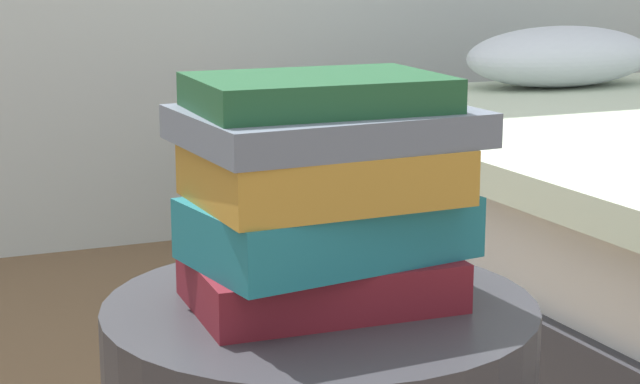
% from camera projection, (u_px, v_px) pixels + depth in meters
% --- Properties ---
extents(book_maroon, '(0.27, 0.18, 0.05)m').
position_uv_depth(book_maroon, '(318.00, 280.00, 1.11)').
color(book_maroon, maroon).
rests_on(book_maroon, side_table).
extents(book_teal, '(0.29, 0.21, 0.06)m').
position_uv_depth(book_teal, '(329.00, 228.00, 1.10)').
color(book_teal, '#1E727F').
rests_on(book_teal, book_maroon).
extents(book_ochre, '(0.26, 0.19, 0.05)m').
position_uv_depth(book_ochre, '(326.00, 172.00, 1.08)').
color(book_ochre, '#B7842D').
rests_on(book_ochre, book_teal).
extents(book_slate, '(0.29, 0.22, 0.03)m').
position_uv_depth(book_slate, '(326.00, 126.00, 1.09)').
color(book_slate, slate).
rests_on(book_slate, book_ochre).
extents(book_forest, '(0.25, 0.17, 0.03)m').
position_uv_depth(book_forest, '(320.00, 92.00, 1.08)').
color(book_forest, '#1E512D').
rests_on(book_forest, book_slate).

